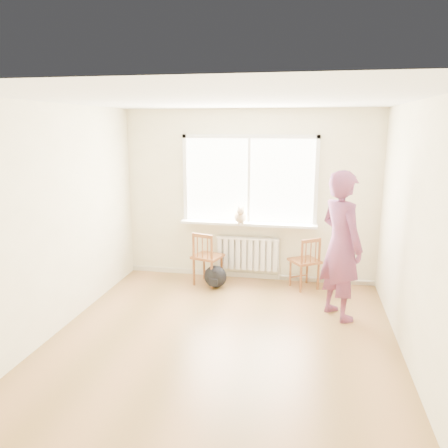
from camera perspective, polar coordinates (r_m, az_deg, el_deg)
The scene contains 13 objects.
floor at distance 5.22m, azimuth -0.34°, elevation -15.16°, with size 4.50×4.50×0.00m, color #9B6B3F.
ceiling at distance 4.62m, azimuth -0.39°, elevation 15.94°, with size 4.50×4.50×0.00m, color white.
back_wall at distance 6.92m, azimuth 3.31°, elevation 3.64°, with size 4.00×0.01×2.70m, color #F2E8C2.
window at distance 6.85m, azimuth 3.32°, elevation 6.19°, with size 2.12×0.05×1.42m.
windowsill at distance 6.89m, azimuth 3.14°, elevation 0.05°, with size 2.15×0.22×0.04m, color white.
radiator at distance 7.03m, azimuth 3.12°, elevation -3.82°, with size 1.00×0.12×0.55m.
heating_pipe at distance 7.12m, azimuth 13.20°, elevation -6.97°, with size 0.04×0.04×1.40m, color silver.
baseboard at distance 7.23m, azimuth 3.16°, elevation -6.68°, with size 4.00×0.03×0.08m, color beige.
chair_left at distance 6.80m, azimuth -2.34°, elevation -4.52°, with size 0.51×0.50×0.84m.
chair_right at distance 6.75m, azimuth 10.69°, elevation -5.01°, with size 0.55×0.54×0.81m.
person at distance 5.73m, azimuth 15.03°, elevation -2.73°, with size 0.70×0.46×1.91m, color #B23B3C.
cat at distance 6.79m, azimuth 2.19°, elevation 1.09°, with size 0.24×0.44×0.30m.
backpack at distance 6.75m, azimuth -1.14°, elevation -6.88°, with size 0.35×0.26×0.35m, color black.
Camera 1 is at (0.91, -4.52, 2.44)m, focal length 35.00 mm.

